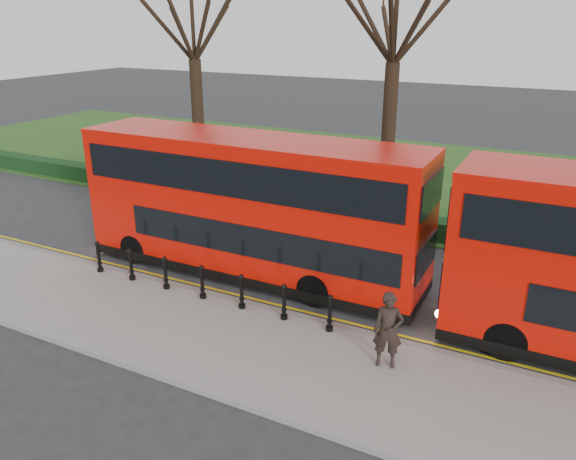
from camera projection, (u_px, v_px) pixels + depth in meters
The scene contains 12 objects.
ground at pixel (225, 283), 17.86m from camera, with size 120.00×120.00×0.00m, color #28282B.
pavement at pixel (165, 324), 15.34m from camera, with size 60.00×4.00×0.15m, color gray.
kerb at pixel (207, 294), 17.00m from camera, with size 60.00×0.25×0.16m, color slate.
grass_verge at pixel (377, 173), 30.32m from camera, with size 60.00×18.00×0.06m, color #274D19.
hedge at pixel (314, 210), 23.37m from camera, with size 60.00×0.90×0.80m, color black.
yellow_line_outer at pixel (213, 292), 17.27m from camera, with size 60.00×0.10×0.01m, color yellow.
yellow_line_inner at pixel (216, 290), 17.44m from camera, with size 60.00×0.10×0.01m, color yellow.
tree_left at pixel (192, 17), 26.75m from camera, with size 6.97×6.97×10.89m.
tree_mid at pixel (396, 10), 22.40m from camera, with size 7.20×7.20×11.25m.
bollard_row at pixel (202, 282), 16.46m from camera, with size 8.28×0.15×1.00m.
bus_lead at pixel (251, 208), 17.82m from camera, with size 11.33×2.60×4.51m.
pedestrian at pixel (388, 330), 13.10m from camera, with size 0.69×0.45×1.90m, color black.
Camera 1 is at (9.11, -13.40, 7.96)m, focal length 35.00 mm.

